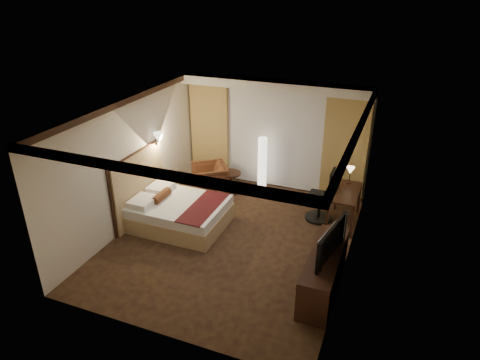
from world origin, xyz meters
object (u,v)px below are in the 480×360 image
at_px(floor_lamp, 262,164).
at_px(office_chair, 320,194).
at_px(armchair, 210,177).
at_px(television, 325,236).
at_px(bed, 180,214).
at_px(side_table, 231,183).
at_px(dresser, 324,272).
at_px(desk, 344,207).

height_order(floor_lamp, office_chair, floor_lamp).
distance_m(armchair, television, 4.23).
bearing_deg(bed, floor_lamp, 64.18).
distance_m(floor_lamp, television, 3.83).
xyz_separation_m(side_table, dresser, (2.83, -2.73, 0.08)).
bearing_deg(floor_lamp, television, -55.76).
height_order(side_table, office_chair, office_chair).
bearing_deg(dresser, television, 180.00).
bearing_deg(desk, dresser, -88.77).
height_order(bed, dresser, dresser).
distance_m(side_table, dresser, 3.93).
height_order(floor_lamp, television, floor_lamp).
xyz_separation_m(bed, armchair, (-0.07, 1.64, 0.12)).
relative_size(floor_lamp, dresser, 0.76).
distance_m(armchair, side_table, 0.53).
bearing_deg(armchair, floor_lamp, 79.68).
bearing_deg(office_chair, television, -76.78).
bearing_deg(television, office_chair, 23.97).
relative_size(side_table, television, 0.48).
bearing_deg(office_chair, armchair, 173.85).
relative_size(floor_lamp, office_chair, 1.16).
distance_m(bed, side_table, 1.83).
bearing_deg(bed, office_chair, 26.57).
distance_m(armchair, desk, 3.28).
height_order(side_table, television, television).
height_order(dresser, television, television).
relative_size(armchair, television, 0.69).
relative_size(armchair, office_chair, 0.67).
relative_size(office_chair, dresser, 0.66).
bearing_deg(office_chair, dresser, -76.07).
distance_m(bed, television, 3.44).
distance_m(desk, dresser, 2.33).
height_order(bed, floor_lamp, floor_lamp).
relative_size(bed, side_table, 3.43).
relative_size(armchair, floor_lamp, 0.58).
relative_size(side_table, desk, 0.47).
bearing_deg(television, armchair, 62.66).
distance_m(floor_lamp, dresser, 3.84).
bearing_deg(office_chair, desk, 5.58).
bearing_deg(side_table, bed, -103.13).
relative_size(side_table, floor_lamp, 0.40).
bearing_deg(bed, armchair, 92.55).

